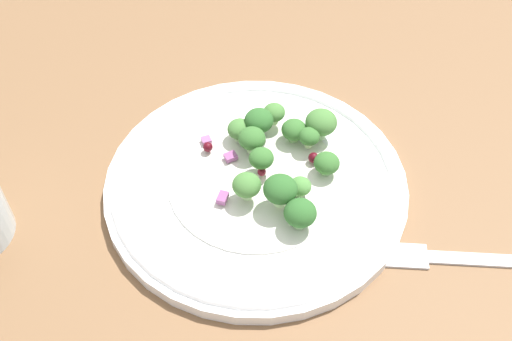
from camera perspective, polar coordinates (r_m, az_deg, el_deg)
The scene contains 23 objects.
ground_plane at distance 61.09cm, azimuth -2.25°, elevation -0.99°, with size 180.00×180.00×2.00cm, color brown.
plate at distance 58.45cm, azimuth -0.00°, elevation -1.18°, with size 27.20×27.20×1.70cm.
dressing_pool at distance 58.12cm, azimuth 0.00°, elevation -0.90°, with size 15.77×15.77×0.20cm, color white.
broccoli_floret_0 at distance 59.55cm, azimuth 4.69°, elevation 2.97°, with size 1.96×1.96×1.99cm.
broccoli_floret_1 at distance 60.58cm, azimuth 5.74°, elevation 4.18°, with size 2.97×2.97×3.01cm.
broccoli_floret_2 at distance 57.59cm, azimuth 6.21°, elevation 0.26°, with size 2.33×2.33×2.36cm.
broccoli_floret_3 at distance 54.42cm, azimuth 2.15°, elevation -1.70°, with size 2.92×2.92×2.96cm.
broccoli_floret_4 at distance 53.67cm, azimuth 3.90°, elevation -3.78°, with size 2.76×2.76×2.80cm.
broccoli_floret_5 at distance 61.41cm, azimuth 1.61°, elevation 5.09°, with size 2.10×2.10×2.12cm.
broccoli_floret_6 at distance 60.47cm, azimuth 3.36°, elevation 3.56°, with size 2.38×2.38×2.41cm.
broccoli_floret_7 at distance 56.04cm, azimuth 3.92°, elevation -1.42°, with size 1.93×1.93×1.95cm.
broccoli_floret_8 at distance 58.78cm, azimuth -0.36°, elevation 2.78°, with size 2.51×2.51×2.54cm.
broccoli_floret_9 at distance 60.49cm, azimuth -1.43°, elevation 3.61°, with size 2.32×2.32×2.35cm.
broccoli_floret_10 at distance 57.15cm, azimuth 0.47°, elevation 1.05°, with size 2.23×2.23×2.26cm.
broccoli_floret_11 at distance 55.20cm, azimuth -0.83°, elevation -1.32°, with size 2.50×2.50×2.53cm.
broccoli_floret_12 at distance 60.22cm, azimuth 0.26°, elevation 4.36°, with size 2.71×2.71×2.74cm.
cranberry_0 at distance 57.77cm, azimuth 0.51°, elevation -0.12°, with size 0.77×0.77×0.77cm, color maroon.
cranberry_1 at distance 59.18cm, azimuth 5.08°, elevation 1.13°, with size 0.98×0.98×0.98cm, color #4C0A14.
cranberry_2 at distance 59.96cm, azimuth -4.25°, elevation 2.08°, with size 0.91×0.91×0.91cm, color #4C0A14.
onion_bit_0 at distance 59.35cm, azimuth -1.94°, elevation 1.21°, with size 1.09×0.92×0.43cm, color #934C84.
onion_bit_1 at distance 56.11cm, azimuth -2.51°, elevation -2.44°, with size 1.20×0.82×0.52cm, color #934C84.
onion_bit_2 at distance 61.02cm, azimuth -4.39°, elevation 2.68°, with size 0.86×0.84×0.38cm, color #A35B93.
fork at distance 57.58cm, azimuth 19.25°, elevation -7.35°, with size 2.74×18.67×0.50cm.
Camera 1 is at (38.61, 6.88, 45.84)cm, focal length 45.56 mm.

